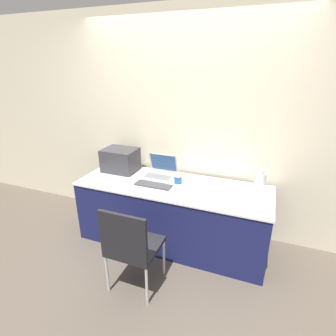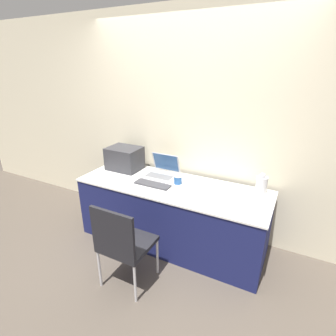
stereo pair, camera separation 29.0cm
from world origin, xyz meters
TOP-DOWN VIEW (x-y plane):
  - ground_plane at (0.00, 0.00)m, footprint 14.00×14.00m
  - wall_back at (0.00, 0.82)m, footprint 8.00×0.05m
  - table at (0.00, 0.37)m, footprint 2.15×0.75m
  - printer at (-0.75, 0.53)m, footprint 0.41×0.32m
  - laptop_left at (-0.23, 0.55)m, footprint 0.36×0.33m
  - external_keyboard at (-0.19, 0.27)m, footprint 0.41×0.13m
  - coffee_cup at (0.04, 0.43)m, footprint 0.09×0.09m
  - metal_pitcher at (0.91, 0.61)m, footprint 0.11×0.11m
  - chair at (-0.09, -0.46)m, footprint 0.44×0.43m

SIDE VIEW (x-z plane):
  - ground_plane at x=0.00m, z-range 0.00..0.00m
  - table at x=0.00m, z-range 0.00..0.74m
  - chair at x=-0.09m, z-range 0.07..0.95m
  - external_keyboard at x=-0.19m, z-range 0.74..0.76m
  - coffee_cup at x=0.04m, z-range 0.74..0.83m
  - laptop_left at x=-0.23m, z-range 0.67..0.92m
  - metal_pitcher at x=0.91m, z-range 0.72..0.95m
  - printer at x=-0.75m, z-range 0.75..1.03m
  - wall_back at x=0.00m, z-range 0.00..2.60m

